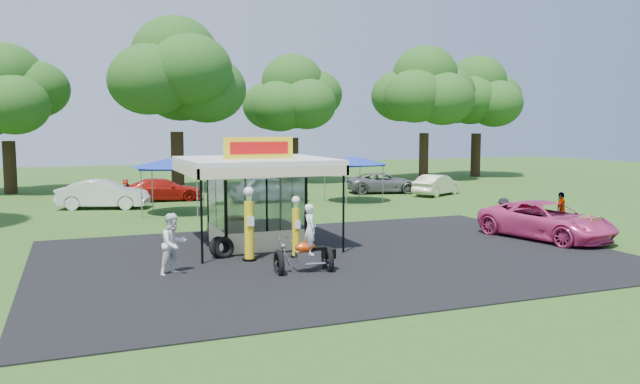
{
  "coord_description": "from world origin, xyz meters",
  "views": [
    {
      "loc": [
        -8.38,
        -17.84,
        4.55
      ],
      "look_at": [
        0.26,
        4.0,
        2.09
      ],
      "focal_mm": 35.0,
      "sensor_mm": 36.0,
      "label": 1
    }
  ],
  "objects_px": {
    "gas_pump_left": "(249,226)",
    "bg_car_c": "(269,189)",
    "gas_station_kiosk": "(255,200)",
    "tent_east": "(353,161)",
    "bg_car_a": "(103,194)",
    "spectator_east_a": "(503,216)",
    "kiosk_car": "(241,225)",
    "motorcycle": "(308,245)",
    "pink_sedan": "(547,221)",
    "a_frame_sign": "(590,230)",
    "bg_car_b": "(163,190)",
    "bg_car_d": "(384,183)",
    "tent_west": "(173,163)",
    "gas_pump_right": "(296,228)",
    "spectator_east_b": "(561,210)",
    "bg_car_e": "(437,185)",
    "spectator_west": "(173,244)"
  },
  "relations": [
    {
      "from": "gas_pump_left",
      "to": "bg_car_c",
      "type": "xyz_separation_m",
      "value": [
        5.61,
        16.06,
        -0.42
      ]
    },
    {
      "from": "gas_station_kiosk",
      "to": "tent_east",
      "type": "xyz_separation_m",
      "value": [
        9.4,
        11.52,
        0.74
      ]
    },
    {
      "from": "bg_car_a",
      "to": "tent_east",
      "type": "xyz_separation_m",
      "value": [
        14.32,
        -2.26,
        1.72
      ]
    },
    {
      "from": "bg_car_c",
      "to": "spectator_east_a",
      "type": "bearing_deg",
      "value": -155.86
    },
    {
      "from": "kiosk_car",
      "to": "spectator_east_a",
      "type": "relative_size",
      "value": 1.85
    },
    {
      "from": "motorcycle",
      "to": "pink_sedan",
      "type": "bearing_deg",
      "value": 12.86
    },
    {
      "from": "a_frame_sign",
      "to": "kiosk_car",
      "type": "relative_size",
      "value": 0.4
    },
    {
      "from": "gas_pump_left",
      "to": "bg_car_b",
      "type": "bearing_deg",
      "value": 91.06
    },
    {
      "from": "bg_car_c",
      "to": "bg_car_d",
      "type": "height_order",
      "value": "bg_car_c"
    },
    {
      "from": "bg_car_b",
      "to": "bg_car_d",
      "type": "bearing_deg",
      "value": -88.8
    },
    {
      "from": "kiosk_car",
      "to": "tent_west",
      "type": "relative_size",
      "value": 0.66
    },
    {
      "from": "gas_station_kiosk",
      "to": "motorcycle",
      "type": "bearing_deg",
      "value": -86.52
    },
    {
      "from": "bg_car_b",
      "to": "tent_east",
      "type": "height_order",
      "value": "tent_east"
    },
    {
      "from": "gas_pump_right",
      "to": "a_frame_sign",
      "type": "distance_m",
      "value": 11.56
    },
    {
      "from": "gas_pump_right",
      "to": "spectator_east_b",
      "type": "xyz_separation_m",
      "value": [
        13.18,
        1.61,
        -0.22
      ]
    },
    {
      "from": "bg_car_e",
      "to": "motorcycle",
      "type": "bearing_deg",
      "value": 109.29
    },
    {
      "from": "bg_car_b",
      "to": "bg_car_d",
      "type": "relative_size",
      "value": 0.95
    },
    {
      "from": "motorcycle",
      "to": "spectator_east_b",
      "type": "height_order",
      "value": "motorcycle"
    },
    {
      "from": "tent_west",
      "to": "a_frame_sign",
      "type": "bearing_deg",
      "value": -47.1
    },
    {
      "from": "gas_pump_left",
      "to": "spectator_east_a",
      "type": "relative_size",
      "value": 1.68
    },
    {
      "from": "spectator_east_a",
      "to": "bg_car_d",
      "type": "xyz_separation_m",
      "value": [
        2.87,
        16.63,
        -0.06
      ]
    },
    {
      "from": "bg_car_c",
      "to": "gas_pump_right",
      "type": "bearing_deg",
      "value": 167.93
    },
    {
      "from": "spectator_west",
      "to": "bg_car_b",
      "type": "height_order",
      "value": "spectator_west"
    },
    {
      "from": "gas_station_kiosk",
      "to": "motorcycle",
      "type": "distance_m",
      "value": 5.01
    },
    {
      "from": "tent_east",
      "to": "spectator_east_a",
      "type": "bearing_deg",
      "value": -84.26
    },
    {
      "from": "gas_station_kiosk",
      "to": "bg_car_b",
      "type": "xyz_separation_m",
      "value": [
        -1.31,
        16.36,
        -1.09
      ]
    },
    {
      "from": "kiosk_car",
      "to": "spectator_east_b",
      "type": "xyz_separation_m",
      "value": [
        13.89,
        -3.24,
        0.35
      ]
    },
    {
      "from": "bg_car_d",
      "to": "tent_east",
      "type": "bearing_deg",
      "value": 147.76
    },
    {
      "from": "kiosk_car",
      "to": "spectator_west",
      "type": "relative_size",
      "value": 1.47
    },
    {
      "from": "pink_sedan",
      "to": "bg_car_a",
      "type": "distance_m",
      "value": 23.37
    },
    {
      "from": "tent_west",
      "to": "tent_east",
      "type": "relative_size",
      "value": 1.07
    },
    {
      "from": "spectator_west",
      "to": "motorcycle",
      "type": "bearing_deg",
      "value": -48.78
    },
    {
      "from": "a_frame_sign",
      "to": "tent_east",
      "type": "height_order",
      "value": "tent_east"
    },
    {
      "from": "spectator_west",
      "to": "bg_car_a",
      "type": "xyz_separation_m",
      "value": [
        -1.3,
        17.38,
        -0.15
      ]
    },
    {
      "from": "motorcycle",
      "to": "spectator_east_b",
      "type": "bearing_deg",
      "value": 18.86
    },
    {
      "from": "gas_pump_left",
      "to": "gas_pump_right",
      "type": "distance_m",
      "value": 1.68
    },
    {
      "from": "spectator_east_a",
      "to": "bg_car_a",
      "type": "bearing_deg",
      "value": -42.82
    },
    {
      "from": "pink_sedan",
      "to": "tent_east",
      "type": "xyz_separation_m",
      "value": [
        -1.97,
        14.5,
        1.76
      ]
    },
    {
      "from": "a_frame_sign",
      "to": "motorcycle",
      "type": "bearing_deg",
      "value": 171.21
    },
    {
      "from": "tent_east",
      "to": "bg_car_c",
      "type": "bearing_deg",
      "value": 157.97
    },
    {
      "from": "gas_pump_left",
      "to": "a_frame_sign",
      "type": "bearing_deg",
      "value": -8.38
    },
    {
      "from": "gas_pump_left",
      "to": "a_frame_sign",
      "type": "distance_m",
      "value": 13.22
    },
    {
      "from": "gas_pump_right",
      "to": "motorcycle",
      "type": "xyz_separation_m",
      "value": [
        -0.41,
        -2.26,
        -0.16
      ]
    },
    {
      "from": "motorcycle",
      "to": "pink_sedan",
      "type": "distance_m",
      "value": 11.23
    },
    {
      "from": "bg_car_c",
      "to": "bg_car_d",
      "type": "bearing_deg",
      "value": -75.29
    },
    {
      "from": "tent_east",
      "to": "spectator_east_b",
      "type": "bearing_deg",
      "value": -70.33
    },
    {
      "from": "spectator_east_a",
      "to": "bg_car_d",
      "type": "height_order",
      "value": "spectator_east_a"
    },
    {
      "from": "motorcycle",
      "to": "spectator_east_a",
      "type": "bearing_deg",
      "value": 23.0
    },
    {
      "from": "spectator_west",
      "to": "bg_car_d",
      "type": "bearing_deg",
      "value": 17.75
    },
    {
      "from": "bg_car_b",
      "to": "bg_car_e",
      "type": "height_order",
      "value": "bg_car_b"
    }
  ]
}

